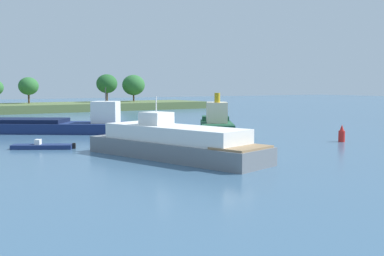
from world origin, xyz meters
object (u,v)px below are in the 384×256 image
channel_buoy_red (342,134)px  tugboat (216,123)px  fishing_skiff (43,146)px  white_riverboat (174,143)px

channel_buoy_red → tugboat: bearing=113.8°
fishing_skiff → channel_buoy_red: (29.34, -11.65, 0.58)m
tugboat → fishing_skiff: tugboat is taller
tugboat → channel_buoy_red: (6.48, -14.69, -0.55)m
tugboat → white_riverboat: 21.03m
fishing_skiff → channel_buoy_red: size_ratio=3.06×
fishing_skiff → channel_buoy_red: bearing=-21.7°
fishing_skiff → white_riverboat: white_riverboat is taller
tugboat → fishing_skiff: bearing=-172.4°
fishing_skiff → white_riverboat: size_ratio=0.32×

